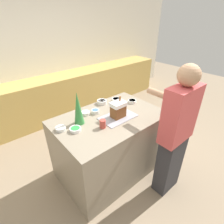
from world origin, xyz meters
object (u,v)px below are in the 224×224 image
gingerbread_house (118,109)px  candy_bowl_far_right (102,102)px  candy_bowl_front_corner (75,129)px  candy_bowl_near_tray_right (116,100)px  candy_bowl_near_tray_left (61,128)px  baking_tray (118,117)px  person (175,135)px  candy_bowl_far_left (132,101)px  candy_bowl_behind_tray (86,113)px  mug (103,124)px  decorative_tree (78,108)px  candy_bowl_center_rear (95,111)px

gingerbread_house → candy_bowl_far_right: (0.08, 0.44, -0.09)m
candy_bowl_far_right → candy_bowl_front_corner: size_ratio=1.08×
candy_bowl_near_tray_right → candy_bowl_near_tray_left: bearing=-171.7°
candy_bowl_far_right → baking_tray: bearing=-99.9°
candy_bowl_near_tray_right → person: bearing=-89.7°
candy_bowl_near_tray_left → candy_bowl_far_left: bearing=-2.0°
candy_bowl_near_tray_left → candy_bowl_behind_tray: size_ratio=1.06×
candy_bowl_near_tray_right → mug: (-0.58, -0.41, 0.03)m
decorative_tree → candy_bowl_far_right: size_ratio=2.89×
gingerbread_house → candy_bowl_far_left: 0.48m
candy_bowl_near_tray_left → candy_bowl_center_rear: bearing=6.1°
baking_tray → person: 0.71m
candy_bowl_behind_tray → candy_bowl_front_corner: bearing=-140.9°
mug → person: person is taller
person → candy_bowl_far_right: bearing=101.5°
candy_bowl_far_left → person: (-0.14, -0.82, -0.07)m
candy_bowl_far_left → mug: 0.77m
candy_bowl_far_right → candy_bowl_center_rear: bearing=-145.1°
candy_bowl_far_left → candy_bowl_far_right: 0.45m
candy_bowl_center_rear → candy_bowl_behind_tray: size_ratio=0.94×
gingerbread_house → candy_bowl_near_tray_left: bearing=162.6°
decorative_tree → candy_bowl_near_tray_left: decorative_tree is taller
baking_tray → candy_bowl_far_left: size_ratio=3.82×
candy_bowl_far_right → person: bearing=-78.5°
candy_bowl_near_tray_left → person: (0.98, -0.86, -0.08)m
candy_bowl_behind_tray → person: bearing=-59.5°
decorative_tree → candy_bowl_near_tray_left: (-0.24, 0.01, -0.18)m
candy_bowl_near_tray_left → candy_bowl_far_right: 0.79m
candy_bowl_center_rear → candy_bowl_behind_tray: candy_bowl_center_rear is taller
decorative_tree → candy_bowl_far_right: decorative_tree is taller
gingerbread_house → mug: 0.30m
candy_bowl_center_rear → mug: 0.35m
decorative_tree → person: 1.16m
candy_bowl_front_corner → decorative_tree: bearing=42.2°
gingerbread_house → mug: size_ratio=2.57×
baking_tray → candy_bowl_far_right: bearing=80.1°
candy_bowl_far_left → gingerbread_house: bearing=-158.3°
gingerbread_house → candy_bowl_near_tray_right: size_ratio=1.96×
mug → candy_bowl_far_right: bearing=53.3°
decorative_tree → mug: size_ratio=3.97×
gingerbread_house → person: size_ratio=0.15×
baking_tray → decorative_tree: 0.53m
candy_bowl_front_corner → candy_bowl_behind_tray: bearing=39.1°
baking_tray → decorative_tree: (-0.45, 0.20, 0.20)m
candy_bowl_center_rear → candy_bowl_far_right: candy_bowl_far_right is taller
candy_bowl_near_tray_left → candy_bowl_near_tray_right: (0.98, 0.14, 0.00)m
candy_bowl_near_tray_right → person: person is taller
candy_bowl_behind_tray → candy_bowl_far_right: (0.35, 0.11, 0.01)m
gingerbread_house → decorative_tree: size_ratio=0.65×
person → candy_bowl_behind_tray: bearing=120.5°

